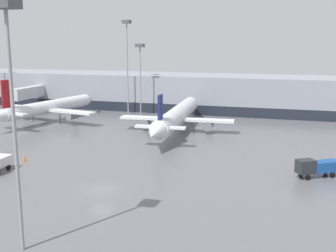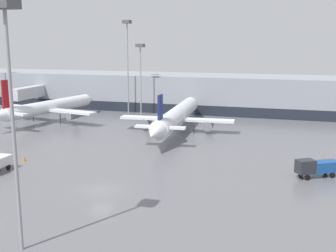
{
  "view_description": "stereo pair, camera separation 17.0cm",
  "coord_description": "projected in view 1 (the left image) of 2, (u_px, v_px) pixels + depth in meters",
  "views": [
    {
      "loc": [
        21.13,
        -43.14,
        17.19
      ],
      "look_at": [
        0.81,
        24.91,
        3.0
      ],
      "focal_mm": 45.0,
      "sensor_mm": 36.0,
      "label": 1
    },
    {
      "loc": [
        21.29,
        -43.1,
        17.19
      ],
      "look_at": [
        0.81,
        24.91,
        3.0
      ],
      "focal_mm": 45.0,
      "sensor_mm": 36.0,
      "label": 2
    }
  ],
  "objects": [
    {
      "name": "service_truck_0",
      "position": [
        317.0,
        167.0,
        54.25
      ],
      "size": [
        5.84,
        4.5,
        2.45
      ],
      "rotation": [
        0.0,
        0.0,
        3.7
      ],
      "color": "#19478C",
      "rests_on": "ground_plane"
    },
    {
      "name": "ground_plane",
      "position": [
        101.0,
        190.0,
        49.84
      ],
      "size": [
        320.0,
        320.0,
        0.0
      ],
      "primitive_type": "plane",
      "color": "slate"
    },
    {
      "name": "parked_jet_1",
      "position": [
        177.0,
        116.0,
        81.76
      ],
      "size": [
        22.44,
        38.68,
        8.83
      ],
      "rotation": [
        0.0,
        0.0,
        1.64
      ],
      "color": "silver",
      "rests_on": "ground_plane"
    },
    {
      "name": "apron_light_mast_3",
      "position": [
        140.0,
        59.0,
        98.12
      ],
      "size": [
        1.8,
        1.8,
        16.83
      ],
      "color": "gray",
      "rests_on": "ground_plane"
    },
    {
      "name": "traffic_cone_0",
      "position": [
        24.0,
        159.0,
        61.79
      ],
      "size": [
        0.44,
        0.44,
        0.79
      ],
      "color": "orange",
      "rests_on": "ground_plane"
    },
    {
      "name": "apron_light_mast_4",
      "position": [
        127.0,
        42.0,
        100.18
      ],
      "size": [
        1.8,
        1.8,
        22.3
      ],
      "color": "gray",
      "rests_on": "ground_plane"
    },
    {
      "name": "terminal_building",
      "position": [
        206.0,
        93.0,
        107.2
      ],
      "size": [
        160.0,
        27.55,
        9.0
      ],
      "color": "gray",
      "rests_on": "ground_plane"
    },
    {
      "name": "parked_jet_0",
      "position": [
        47.0,
        107.0,
        91.09
      ],
      "size": [
        24.47,
        31.89,
        10.1
      ],
      "rotation": [
        0.0,
        0.0,
        1.38
      ],
      "color": "silver",
      "rests_on": "ground_plane"
    },
    {
      "name": "apron_light_mast_0",
      "position": [
        9.0,
        59.0,
        32.4
      ],
      "size": [
        1.8,
        1.8,
        20.46
      ],
      "color": "gray",
      "rests_on": "ground_plane"
    }
  ]
}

